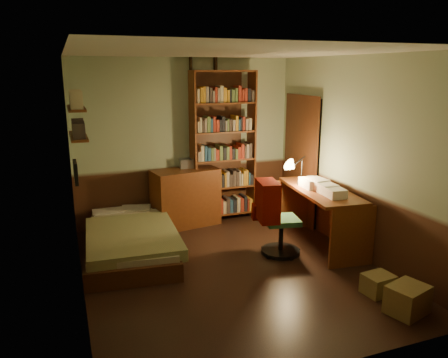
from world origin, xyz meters
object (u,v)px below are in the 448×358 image
object	(u,v)px
office_chair	(282,214)
bed	(130,231)
bookshelf	(223,147)
desk_lamp	(302,162)
desk	(319,217)
mini_stereo	(188,163)
cardboard_box_b	(378,284)
dresser	(186,197)
cardboard_box_a	(407,299)

from	to	relation	value
office_chair	bed	bearing A→B (deg)	169.47
bookshelf	desk_lamp	bearing A→B (deg)	-60.65
bookshelf	desk	distance (m)	1.95
desk_lamp	office_chair	size ratio (longest dim) A/B	0.59
mini_stereo	cardboard_box_b	size ratio (longest dim) A/B	0.82
dresser	cardboard_box_a	xyz separation A→B (m)	(1.39, -3.32, -0.30)
desk_lamp	mini_stereo	bearing A→B (deg)	116.91
bed	dresser	xyz separation A→B (m)	(1.00, 0.79, 0.15)
dresser	cardboard_box_b	distance (m)	3.23
desk	cardboard_box_a	world-z (taller)	desk
mini_stereo	desk_lamp	bearing A→B (deg)	-37.61
bed	bookshelf	distance (m)	2.09
desk	desk_lamp	distance (m)	0.82
dresser	desk_lamp	world-z (taller)	desk_lamp
bookshelf	cardboard_box_a	size ratio (longest dim) A/B	6.13
desk_lamp	office_chair	world-z (taller)	desk_lamp
desk	cardboard_box_b	xyz separation A→B (m)	(-0.14, -1.43, -0.30)
bed	bookshelf	xyz separation A→B (m)	(1.66, 0.88, 0.90)
bookshelf	desk_lamp	distance (m)	1.44
dresser	office_chair	distance (m)	1.78
mini_stereo	cardboard_box_a	xyz separation A→B (m)	(1.31, -3.45, -0.83)
dresser	mini_stereo	bearing A→B (deg)	47.16
desk	desk_lamp	bearing A→B (deg)	117.61
desk	bookshelf	bearing A→B (deg)	125.34
bed	office_chair	world-z (taller)	office_chair
bed	dresser	distance (m)	1.29
dresser	desk_lamp	size ratio (longest dim) A/B	1.53
desk_lamp	cardboard_box_a	world-z (taller)	desk_lamp
mini_stereo	cardboard_box_a	world-z (taller)	mini_stereo
mini_stereo	bookshelf	xyz separation A→B (m)	(0.58, -0.04, 0.23)
desk_lamp	cardboard_box_b	world-z (taller)	desk_lamp
bookshelf	desk_lamp	xyz separation A→B (m)	(0.74, -1.23, -0.05)
bookshelf	desk_lamp	world-z (taller)	bookshelf
mini_stereo	bookshelf	distance (m)	0.62
desk_lamp	cardboard_box_b	bearing A→B (deg)	-109.33
cardboard_box_a	desk	bearing A→B (deg)	86.08
mini_stereo	desk_lamp	size ratio (longest dim) A/B	0.39
bookshelf	cardboard_box_b	distance (m)	3.26
bed	cardboard_box_b	size ratio (longest dim) A/B	6.51
bed	cardboard_box_b	bearing A→B (deg)	-35.08
bookshelf	bed	bearing A→B (deg)	-153.57
bookshelf	desk	size ratio (longest dim) A/B	1.57
desk_lamp	bookshelf	bearing A→B (deg)	101.81
desk_lamp	cardboard_box_a	xyz separation A→B (m)	(-0.00, -2.17, -1.00)
cardboard_box_a	bed	bearing A→B (deg)	133.48
bed	dresser	world-z (taller)	dresser
bed	mini_stereo	bearing A→B (deg)	46.55
mini_stereo	bookshelf	bearing A→B (deg)	2.56
office_chair	bookshelf	bearing A→B (deg)	108.94
cardboard_box_a	cardboard_box_b	size ratio (longest dim) A/B	1.25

